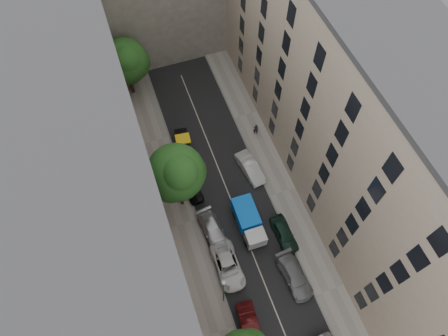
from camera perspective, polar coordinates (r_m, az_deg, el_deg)
name	(u,v)px	position (r m, az deg, el deg)	size (l,w,h in m)	color
ground	(234,208)	(42.14, 1.46, -5.70)	(120.00, 120.00, 0.00)	#4C4C49
road_surface	(234,208)	(42.13, 1.46, -5.69)	(8.00, 44.00, 0.02)	black
sidewalk_left	(184,224)	(41.53, -5.74, -7.93)	(3.00, 44.00, 0.15)	gray
sidewalk_right	(282,192)	(43.30, 8.32, -3.39)	(3.00, 44.00, 0.15)	gray
building_left	(106,197)	(32.86, -16.49, -4.05)	(8.00, 44.00, 20.00)	#514F4C
building_right	(354,122)	(37.16, 18.04, 6.21)	(8.00, 44.00, 20.00)	tan
tarp_truck	(248,221)	(40.17, 3.52, -7.63)	(2.15, 5.15, 2.37)	black
car_left_1	(250,326)	(38.11, 3.68, -21.60)	(1.50, 4.31, 1.42)	#4A0E10
car_left_2	(228,266)	(39.22, 0.55, -13.81)	(2.33, 5.05, 1.40)	silver
car_left_3	(213,230)	(40.43, -1.61, -8.87)	(1.91, 4.70, 1.37)	silver
car_left_4	(192,188)	(42.56, -4.60, -2.84)	(1.54, 3.84, 1.31)	black
car_left_5	(184,144)	(45.43, -5.79, 3.39)	(1.46, 4.18, 1.38)	black
car_right_1	(294,276)	(39.51, 10.02, -14.94)	(2.00, 4.92, 1.43)	slate
car_right_2	(284,234)	(40.70, 8.59, -9.24)	(1.68, 4.17, 1.42)	#142E23
car_right_3	(250,168)	(43.61, 3.76, 0.04)	(1.56, 4.47, 1.47)	silver
tree_mid	(178,174)	(36.82, -6.65, -0.87)	(5.69, 5.47, 9.42)	#382619
tree_far	(126,63)	(48.21, -13.82, 14.40)	(5.56, 5.32, 7.83)	#382619
lamp_post	(224,290)	(35.10, -0.07, -17.00)	(0.36, 0.36, 6.51)	#1C6230
pedestrian	(256,129)	(46.19, 4.56, 5.54)	(0.60, 0.39, 1.64)	black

